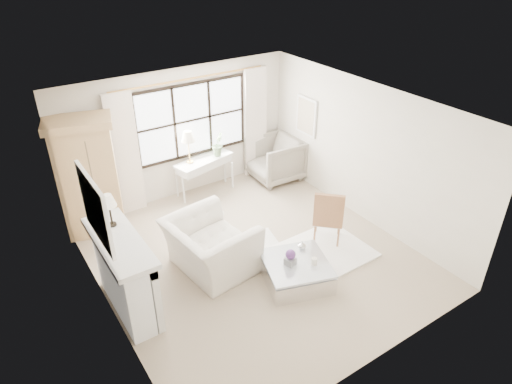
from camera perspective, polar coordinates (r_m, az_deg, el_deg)
floor at (r=8.10m, az=-0.28°, el=-7.99°), size 5.50×5.50×0.00m
ceiling at (r=6.78m, az=-0.34°, el=10.29°), size 5.50×5.50×0.00m
wall_back at (r=9.53m, az=-9.54°, el=7.15°), size 5.00×0.00×5.00m
wall_front at (r=5.68m, az=15.50°, el=-11.20°), size 5.00×0.00×5.00m
wall_left at (r=6.53m, az=-19.02°, el=-5.74°), size 0.00×5.50×5.50m
wall_right at (r=8.82m, az=13.41°, el=4.80°), size 0.00×5.50×5.50m
window_pane at (r=9.54m, az=-7.98°, el=8.92°), size 2.40×0.02×1.50m
window_frame at (r=9.53m, az=-7.95°, el=8.90°), size 2.50×0.04×1.50m
curtain_rod at (r=9.21m, az=-8.19°, el=13.86°), size 3.30×0.04×0.04m
curtain_left at (r=9.12m, az=-16.03°, el=4.48°), size 0.55×0.10×2.47m
curtain_right at (r=10.29m, az=-0.09°, el=8.64°), size 0.55×0.10×2.47m
fireplace at (r=6.98m, az=-16.29°, el=-9.88°), size 0.58×1.66×1.26m
mirror_frame at (r=6.28m, az=-19.49°, el=-2.02°), size 0.05×1.15×0.95m
mirror_glass at (r=6.28m, az=-19.24°, el=-1.94°), size 0.02×1.00×0.80m
art_frame at (r=9.85m, az=6.32°, el=9.41°), size 0.04×0.62×0.82m
art_canvas at (r=9.84m, az=6.22°, el=9.39°), size 0.01×0.52×0.72m
mantel_lamp at (r=6.75m, az=-17.99°, el=-1.20°), size 0.22×0.22×0.51m
armoire at (r=8.71m, az=-20.24°, el=1.81°), size 1.27×0.98×2.24m
console_table at (r=9.84m, az=-6.41°, el=2.04°), size 1.37×0.74×0.80m
console_lamp at (r=9.32m, az=-8.50°, el=6.76°), size 0.28×0.28×0.69m
orchid_plant at (r=9.70m, az=-4.82°, el=5.97°), size 0.35×0.35×0.50m
side_table at (r=8.44m, az=-5.39°, el=-3.65°), size 0.40×0.40×0.51m
rug_left at (r=8.12m, az=-2.16°, el=-7.78°), size 1.79×1.43×0.03m
rug_right at (r=8.21m, az=7.99°, el=-7.62°), size 1.75×1.32×0.03m
club_armchair at (r=7.62m, az=-5.69°, el=-6.74°), size 1.36×1.51×0.90m
wingback_chair at (r=10.32m, az=2.38°, el=4.15°), size 1.13×1.10×0.98m
french_chair at (r=8.38m, az=8.89°, el=-4.33°), size 0.68×0.68×1.08m
coffee_table at (r=7.51m, az=5.02°, el=-9.92°), size 1.26×1.26×0.38m
planter_box at (r=7.30m, az=4.30°, el=-8.63°), size 0.19×0.19×0.11m
planter_flowers at (r=7.22m, az=4.34°, el=-7.78°), size 0.16×0.16×0.16m
pillar_candle at (r=7.34m, az=7.27°, el=-8.58°), size 0.09×0.09×0.12m
coffee_vase at (r=7.63m, az=5.76°, el=-6.63°), size 0.15×0.15×0.14m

